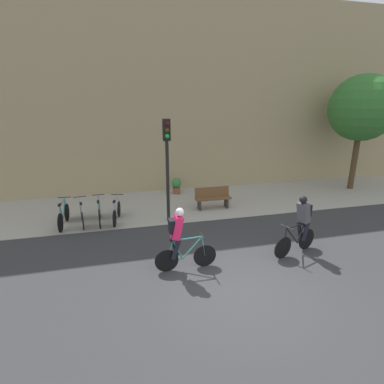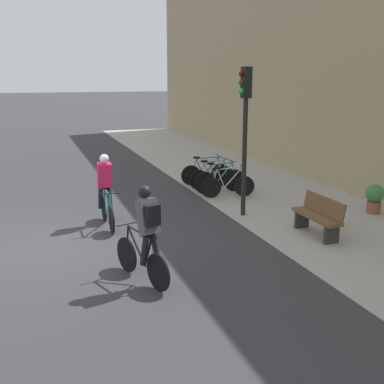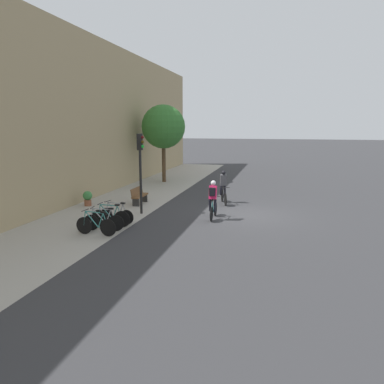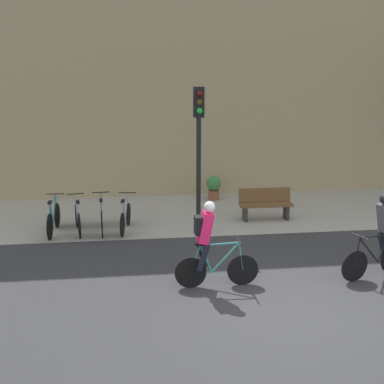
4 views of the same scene
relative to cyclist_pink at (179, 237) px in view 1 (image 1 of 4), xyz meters
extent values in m
plane|color=#333335|center=(1.22, -1.38, -0.95)|extent=(200.00, 200.00, 0.00)
cube|color=#A39E93|center=(1.22, 5.37, -0.94)|extent=(44.00, 4.50, 0.01)
cube|color=tan|center=(1.22, 7.92, 3.63)|extent=(44.00, 0.60, 9.16)
cylinder|color=black|center=(0.70, 0.01, -0.63)|extent=(0.63, 0.04, 0.63)
cylinder|color=black|center=(-0.35, 0.00, -0.63)|extent=(0.63, 0.04, 0.63)
cylinder|color=teal|center=(0.35, 0.00, -0.35)|extent=(0.58, 0.05, 0.62)
cylinder|color=teal|center=(-0.04, 0.00, -0.36)|extent=(0.27, 0.04, 0.58)
cylinder|color=teal|center=(0.23, 0.00, -0.06)|extent=(0.78, 0.05, 0.07)
cylinder|color=teal|center=(-0.14, 0.00, -0.64)|extent=(0.42, 0.04, 0.05)
cylinder|color=teal|center=(-0.25, 0.00, -0.35)|extent=(0.22, 0.03, 0.56)
cylinder|color=teal|center=(0.66, 0.01, -0.34)|extent=(0.12, 0.04, 0.59)
cylinder|color=black|center=(0.62, 0.01, -0.01)|extent=(0.03, 0.46, 0.03)
cube|color=black|center=(-0.16, 0.00, -0.04)|extent=(0.20, 0.08, 0.06)
cube|color=#EA1E56|center=(-0.06, 0.00, 0.29)|extent=(0.32, 0.32, 0.63)
sphere|color=silver|center=(0.02, 0.00, 0.70)|extent=(0.22, 0.22, 0.22)
cylinder|color=black|center=(-0.11, -0.11, -0.28)|extent=(0.28, 0.11, 0.56)
cylinder|color=black|center=(-0.11, 0.11, -0.28)|extent=(0.24, 0.11, 0.56)
cube|color=black|center=(-0.20, 0.00, 0.34)|extent=(0.14, 0.26, 0.36)
cylinder|color=black|center=(3.00, -0.11, -0.62)|extent=(0.64, 0.24, 0.66)
cylinder|color=black|center=(3.99, 0.22, -0.62)|extent=(0.64, 0.24, 0.66)
cylinder|color=black|center=(3.34, 0.00, -0.33)|extent=(0.56, 0.22, 0.62)
cylinder|color=black|center=(3.70, 0.13, -0.35)|extent=(0.27, 0.12, 0.58)
cylinder|color=black|center=(3.44, 0.04, -0.05)|extent=(0.75, 0.29, 0.07)
cylinder|color=black|center=(3.79, 0.16, -0.62)|extent=(0.41, 0.16, 0.05)
cylinder|color=black|center=(3.90, 0.19, -0.34)|extent=(0.22, 0.10, 0.56)
cylinder|color=black|center=(3.04, -0.10, -0.33)|extent=(0.12, 0.07, 0.59)
cylinder|color=black|center=(3.08, -0.08, 0.00)|extent=(0.17, 0.44, 0.03)
cube|color=black|center=(3.81, 0.16, -0.03)|extent=(0.22, 0.14, 0.06)
cube|color=#4C4C51|center=(3.72, 0.13, 0.30)|extent=(0.41, 0.41, 0.63)
sphere|color=black|center=(3.64, 0.11, 0.71)|extent=(0.28, 0.28, 0.22)
cylinder|color=black|center=(3.73, 0.25, -0.27)|extent=(0.30, 0.19, 0.56)
cylinder|color=black|center=(3.80, 0.04, -0.27)|extent=(0.26, 0.18, 0.56)
cube|color=black|center=(3.85, 0.18, 0.35)|extent=(0.22, 0.29, 0.36)
cylinder|color=black|center=(-3.42, 4.41, -0.61)|extent=(0.08, 0.67, 0.67)
cylinder|color=black|center=(-3.49, 3.38, -0.61)|extent=(0.08, 0.67, 0.67)
cylinder|color=teal|center=(-3.45, 4.06, -0.33)|extent=(0.08, 0.57, 0.62)
cylinder|color=teal|center=(-3.47, 3.68, -0.34)|extent=(0.06, 0.27, 0.58)
cylinder|color=teal|center=(-3.45, 3.95, -0.05)|extent=(0.09, 0.77, 0.07)
cylinder|color=teal|center=(-3.48, 3.58, -0.62)|extent=(0.06, 0.42, 0.05)
cylinder|color=teal|center=(-3.48, 3.47, -0.34)|extent=(0.05, 0.22, 0.56)
cylinder|color=teal|center=(-3.43, 4.37, -0.32)|extent=(0.04, 0.12, 0.59)
cylinder|color=black|center=(-3.43, 4.33, 0.01)|extent=(0.46, 0.06, 0.03)
cube|color=black|center=(-3.48, 3.56, -0.02)|extent=(0.09, 0.20, 0.06)
cylinder|color=black|center=(-2.91, 4.39, -0.62)|extent=(0.13, 0.65, 0.65)
cylinder|color=black|center=(-2.76, 3.40, -0.62)|extent=(0.13, 0.65, 0.65)
cylinder|color=#99999E|center=(-2.86, 4.06, -0.34)|extent=(0.12, 0.55, 0.62)
cylinder|color=#99999E|center=(-2.80, 3.69, -0.35)|extent=(0.08, 0.26, 0.58)
cylinder|color=#99999E|center=(-2.84, 3.95, -0.06)|extent=(0.15, 0.75, 0.07)
cylinder|color=#99999E|center=(-2.79, 3.60, -0.63)|extent=(0.09, 0.41, 0.05)
cylinder|color=#99999E|center=(-2.77, 3.49, -0.35)|extent=(0.06, 0.21, 0.56)
cylinder|color=#99999E|center=(-2.91, 4.35, -0.33)|extent=(0.05, 0.12, 0.58)
cylinder|color=black|center=(-2.90, 4.31, 0.00)|extent=(0.46, 0.10, 0.03)
cube|color=black|center=(-2.79, 3.58, -0.03)|extent=(0.11, 0.21, 0.06)
cylinder|color=black|center=(-2.24, 4.40, -0.60)|extent=(0.07, 0.70, 0.69)
cylinder|color=black|center=(-2.19, 3.39, -0.60)|extent=(0.07, 0.70, 0.69)
cylinder|color=teal|center=(-2.23, 4.06, -0.32)|extent=(0.07, 0.56, 0.62)
cylinder|color=teal|center=(-2.21, 3.68, -0.33)|extent=(0.05, 0.26, 0.58)
cylinder|color=teal|center=(-2.22, 3.95, -0.03)|extent=(0.07, 0.75, 0.07)
cylinder|color=teal|center=(-2.20, 3.59, -0.61)|extent=(0.05, 0.41, 0.05)
cylinder|color=teal|center=(-2.20, 3.48, -0.32)|extent=(0.04, 0.21, 0.56)
cylinder|color=teal|center=(-2.24, 4.36, -0.31)|extent=(0.04, 0.12, 0.58)
cylinder|color=black|center=(-2.24, 4.32, 0.02)|extent=(0.46, 0.05, 0.03)
cube|color=black|center=(-2.20, 3.57, -0.01)|extent=(0.09, 0.20, 0.06)
cylinder|color=black|center=(-1.52, 4.40, -0.63)|extent=(0.13, 0.62, 0.62)
cylinder|color=black|center=(-1.68, 3.39, -0.63)|extent=(0.13, 0.62, 0.62)
cylinder|color=#99999E|center=(-1.57, 4.06, -0.35)|extent=(0.13, 0.56, 0.62)
cylinder|color=#99999E|center=(-1.63, 3.68, -0.37)|extent=(0.08, 0.27, 0.58)
cylinder|color=#99999E|center=(-1.59, 3.95, -0.07)|extent=(0.16, 0.76, 0.07)
cylinder|color=#99999E|center=(-1.65, 3.59, -0.64)|extent=(0.10, 0.41, 0.05)
cylinder|color=#99999E|center=(-1.67, 3.48, -0.36)|extent=(0.07, 0.22, 0.56)
cylinder|color=#99999E|center=(-1.52, 4.36, -0.34)|extent=(0.05, 0.12, 0.59)
cylinder|color=black|center=(-1.53, 4.32, -0.01)|extent=(0.46, 0.10, 0.03)
cube|color=black|center=(-1.65, 3.57, -0.04)|extent=(0.11, 0.21, 0.06)
cylinder|color=black|center=(0.30, 3.52, 0.94)|extent=(0.12, 0.12, 3.77)
cube|color=black|center=(0.30, 3.52, 2.45)|extent=(0.26, 0.20, 0.76)
sphere|color=#590C0C|center=(0.30, 3.39, 2.66)|extent=(0.15, 0.15, 0.15)
sphere|color=#4C380A|center=(0.30, 3.39, 2.45)|extent=(0.15, 0.15, 0.15)
sphere|color=green|center=(0.30, 3.39, 2.24)|extent=(0.15, 0.15, 0.15)
cube|color=brown|center=(2.35, 4.39, -0.50)|extent=(1.50, 0.40, 0.08)
cube|color=brown|center=(2.35, 4.57, -0.26)|extent=(1.50, 0.12, 0.40)
cube|color=#2D2D2D|center=(1.75, 4.39, -0.72)|extent=(0.08, 0.36, 0.45)
cube|color=#2D2D2D|center=(2.95, 4.39, -0.72)|extent=(0.08, 0.36, 0.45)
cylinder|color=#4C3823|center=(10.25, 5.59, 0.56)|extent=(0.28, 0.28, 3.02)
sphere|color=#33702D|center=(10.25, 5.59, 3.10)|extent=(3.17, 3.17, 3.17)
cylinder|color=brown|center=(1.27, 6.87, -0.79)|extent=(0.36, 0.36, 0.32)
sphere|color=#387A3D|center=(1.27, 6.87, -0.41)|extent=(0.48, 0.48, 0.48)
camera|label=1|loc=(-1.40, -6.98, 3.38)|focal=28.00mm
camera|label=2|loc=(11.32, -1.70, 2.61)|focal=45.00mm
camera|label=3|loc=(-16.01, -2.93, 3.21)|focal=35.00mm
camera|label=4|loc=(-1.57, -9.79, 3.40)|focal=50.00mm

